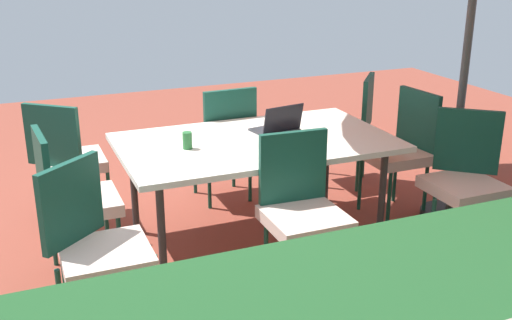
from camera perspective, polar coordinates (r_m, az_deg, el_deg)
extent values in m
cube|color=brown|center=(4.61, 0.00, -7.21)|extent=(10.00, 10.00, 0.02)
cube|color=silver|center=(4.33, 0.00, 1.63)|extent=(1.90, 1.12, 0.04)
cylinder|color=#333333|center=(5.13, 6.51, -0.05)|extent=(0.05, 0.05, 0.71)
cylinder|color=#333333|center=(4.61, -11.19, -2.57)|extent=(0.05, 0.05, 0.71)
cylinder|color=#333333|center=(4.48, 11.54, -3.29)|extent=(0.05, 0.05, 0.71)
cylinder|color=#333333|center=(3.88, -8.68, -6.82)|extent=(0.05, 0.05, 0.71)
cylinder|color=#4C4C4C|center=(4.77, 18.81, 8.96)|extent=(0.06, 0.06, 2.55)
cylinder|color=black|center=(5.12, 17.31, -4.81)|extent=(0.44, 0.44, 0.06)
cube|color=beige|center=(4.88, -16.55, -0.14)|extent=(0.46, 0.46, 0.08)
cube|color=#144738|center=(4.64, -18.27, 2.12)|extent=(0.36, 0.31, 0.45)
cylinder|color=#144738|center=(5.02, -13.42, -2.54)|extent=(0.03, 0.03, 0.45)
cylinder|color=#144738|center=(5.20, -16.84, -2.05)|extent=(0.03, 0.03, 0.45)
cylinder|color=#144738|center=(4.74, -15.61, -4.08)|extent=(0.03, 0.03, 0.45)
cylinder|color=#144738|center=(4.93, -19.14, -3.50)|extent=(0.03, 0.03, 0.45)
cube|color=beige|center=(4.42, 18.62, -2.40)|extent=(0.46, 0.46, 0.08)
cube|color=#144738|center=(4.54, 18.95, 1.67)|extent=(0.36, 0.31, 0.45)
cylinder|color=#144738|center=(4.35, 15.90, -6.26)|extent=(0.03, 0.03, 0.45)
cylinder|color=#144738|center=(4.37, 20.64, -6.69)|extent=(0.03, 0.03, 0.45)
cylinder|color=#144738|center=(4.68, 16.06, -4.41)|extent=(0.03, 0.03, 0.45)
cylinder|color=#144738|center=(4.70, 20.45, -4.82)|extent=(0.03, 0.03, 0.45)
cube|color=beige|center=(3.73, 4.54, -5.50)|extent=(0.46, 0.46, 0.08)
cube|color=#144738|center=(3.80, 3.36, -0.62)|extent=(0.44, 0.06, 0.45)
cylinder|color=#144738|center=(3.64, 2.97, -10.83)|extent=(0.03, 0.03, 0.45)
cylinder|color=#144738|center=(3.78, 8.09, -9.80)|extent=(0.03, 0.03, 0.45)
cylinder|color=#144738|center=(3.93, 0.93, -8.35)|extent=(0.03, 0.03, 0.45)
cylinder|color=#144738|center=(4.06, 5.74, -7.51)|extent=(0.03, 0.03, 0.45)
cube|color=beige|center=(4.93, 12.66, 0.43)|extent=(0.46, 0.46, 0.08)
cube|color=#144738|center=(4.99, 14.73, 3.67)|extent=(0.08, 0.44, 0.45)
cylinder|color=#144738|center=(5.05, 9.57, -2.14)|extent=(0.03, 0.03, 0.45)
cylinder|color=#144738|center=(4.79, 12.16, -3.52)|extent=(0.03, 0.03, 0.45)
cylinder|color=#144738|center=(5.26, 12.70, -1.44)|extent=(0.03, 0.03, 0.45)
cylinder|color=#144738|center=(5.02, 15.34, -2.72)|extent=(0.03, 0.03, 0.45)
cube|color=beige|center=(5.14, -3.21, 1.65)|extent=(0.46, 0.46, 0.08)
cube|color=#144738|center=(4.87, -2.37, 3.93)|extent=(0.44, 0.06, 0.45)
cylinder|color=#144738|center=(5.44, -2.09, -0.24)|extent=(0.03, 0.03, 0.45)
cylinder|color=#144738|center=(5.33, -5.67, -0.78)|extent=(0.03, 0.03, 0.45)
cylinder|color=#144738|center=(5.13, -0.55, -1.47)|extent=(0.03, 0.03, 0.45)
cylinder|color=#144738|center=(5.01, -4.32, -2.08)|extent=(0.03, 0.03, 0.45)
cube|color=beige|center=(5.52, 7.94, 2.76)|extent=(0.46, 0.46, 0.08)
cube|color=#144738|center=(5.42, 10.26, 5.24)|extent=(0.31, 0.36, 0.45)
cylinder|color=#144738|center=(5.80, 6.36, 0.90)|extent=(0.03, 0.03, 0.45)
cylinder|color=#144738|center=(5.46, 5.64, -0.25)|extent=(0.03, 0.03, 0.45)
cylinder|color=#144738|center=(5.75, 9.88, 0.55)|extent=(0.03, 0.03, 0.45)
cylinder|color=#144738|center=(5.41, 9.37, -0.63)|extent=(0.03, 0.03, 0.45)
cube|color=beige|center=(3.41, -13.65, -8.56)|extent=(0.46, 0.46, 0.08)
cube|color=#144738|center=(3.43, -16.70, -3.77)|extent=(0.36, 0.32, 0.45)
cylinder|color=#144738|center=(3.56, -9.15, -11.85)|extent=(0.03, 0.03, 0.45)
cylinder|color=#144738|center=(3.54, -17.51, -12.80)|extent=(0.03, 0.03, 0.45)
cylinder|color=#144738|center=(3.76, -13.69, -10.37)|extent=(0.03, 0.03, 0.45)
cube|color=beige|center=(4.10, -15.75, -3.83)|extent=(0.46, 0.46, 0.08)
cube|color=#144738|center=(3.98, -19.05, -0.79)|extent=(0.07, 0.44, 0.45)
cylinder|color=#144738|center=(4.08, -12.42, -7.76)|extent=(0.03, 0.03, 0.45)
cylinder|color=#144738|center=(4.40, -13.59, -5.79)|extent=(0.03, 0.03, 0.45)
cylinder|color=#144738|center=(4.02, -17.43, -8.63)|extent=(0.03, 0.03, 0.45)
cylinder|color=#144738|center=(4.35, -18.23, -6.55)|extent=(0.03, 0.03, 0.45)
cube|color=#2D2D33|center=(4.53, 1.72, 2.81)|extent=(0.35, 0.27, 0.02)
cube|color=black|center=(4.41, 2.54, 3.81)|extent=(0.32, 0.11, 0.20)
cylinder|color=#286B33|center=(4.14, -6.35, 1.80)|extent=(0.06, 0.06, 0.12)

